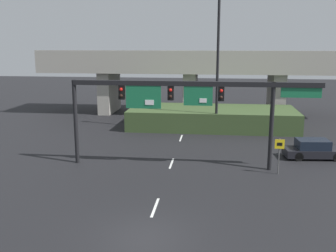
# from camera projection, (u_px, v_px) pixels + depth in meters

# --- Properties ---
(ground_plane) EXTENTS (160.00, 160.00, 0.00)m
(ground_plane) POSITION_uv_depth(u_px,v_px,m) (145.00, 234.00, 17.25)
(ground_plane) COLOR black
(lane_markings) EXTENTS (0.14, 25.15, 0.01)m
(lane_markings) POSITION_uv_depth(u_px,v_px,m) (177.00, 149.00, 31.15)
(lane_markings) COLOR silver
(lane_markings) RESTS_ON ground
(signal_gantry) EXTENTS (16.46, 0.44, 5.81)m
(signal_gantry) POSITION_uv_depth(u_px,v_px,m) (185.00, 97.00, 25.79)
(signal_gantry) COLOR black
(signal_gantry) RESTS_ON ground
(speed_limit_sign) EXTENTS (0.60, 0.11, 2.35)m
(speed_limit_sign) POSITION_uv_depth(u_px,v_px,m) (279.00, 151.00, 24.87)
(speed_limit_sign) COLOR #4C4C4C
(speed_limit_sign) RESTS_ON ground
(highway_light_pole_near) EXTENTS (0.70, 0.36, 16.19)m
(highway_light_pole_near) POSITION_uv_depth(u_px,v_px,m) (218.00, 41.00, 34.67)
(highway_light_pole_near) COLOR black
(highway_light_pole_near) RESTS_ON ground
(overpass_bridge) EXTENTS (35.08, 7.07, 7.47)m
(overpass_bridge) POSITION_uv_depth(u_px,v_px,m) (191.00, 71.00, 46.18)
(overpass_bridge) COLOR #A39E93
(overpass_bridge) RESTS_ON ground
(grass_embankment) EXTENTS (16.33, 6.65, 1.91)m
(grass_embankment) POSITION_uv_depth(u_px,v_px,m) (212.00, 118.00, 39.11)
(grass_embankment) COLOR #384C28
(grass_embankment) RESTS_ON ground
(parked_sedan_near_right) EXTENTS (4.47, 2.13, 1.39)m
(parked_sedan_near_right) POSITION_uv_depth(u_px,v_px,m) (314.00, 150.00, 28.62)
(parked_sedan_near_right) COLOR black
(parked_sedan_near_right) RESTS_ON ground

